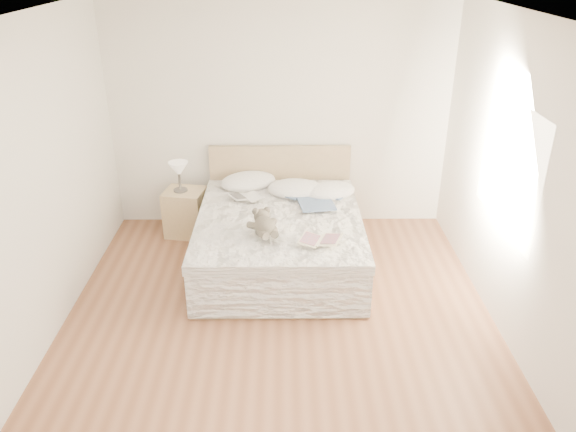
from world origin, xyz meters
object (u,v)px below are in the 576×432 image
object	(u,v)px
bed	(280,236)
nightstand	(186,212)
teddy_bear	(265,232)
photo_book	(245,197)
table_lamp	(179,170)
childrens_book	(320,240)

from	to	relation	value
bed	nightstand	bearing A→B (deg)	149.09
teddy_bear	photo_book	bearing A→B (deg)	86.89
table_lamp	childrens_book	world-z (taller)	table_lamp
bed	nightstand	world-z (taller)	bed
photo_book	childrens_book	distance (m)	1.28
photo_book	childrens_book	size ratio (longest dim) A/B	0.86
nightstand	teddy_bear	xyz separation A→B (m)	(0.99, -1.24, 0.37)
table_lamp	photo_book	bearing A→B (deg)	-24.27
table_lamp	nightstand	bearing A→B (deg)	1.55
photo_book	nightstand	bearing A→B (deg)	122.15
nightstand	photo_book	world-z (taller)	photo_book
table_lamp	teddy_bear	distance (m)	1.62
photo_book	childrens_book	xyz separation A→B (m)	(0.77, -1.02, 0.00)
bed	table_lamp	distance (m)	1.44
nightstand	photo_book	distance (m)	0.90
photo_book	childrens_book	world-z (taller)	same
bed	teddy_bear	distance (m)	0.68
table_lamp	photo_book	distance (m)	0.88
nightstand	photo_book	bearing A→B (deg)	-25.40
table_lamp	childrens_book	bearing A→B (deg)	-41.37
bed	photo_book	xyz separation A→B (m)	(-0.38, 0.32, 0.32)
nightstand	childrens_book	world-z (taller)	childrens_book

